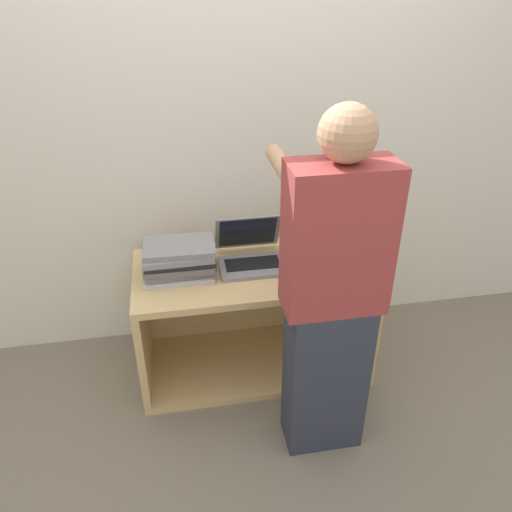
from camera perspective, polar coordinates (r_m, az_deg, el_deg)
The scene contains 7 objects.
ground_plane at distance 2.68m, azimuth 0.81°, elevation -16.16°, with size 12.00×12.00×0.00m, color #756B5B.
wall_back at distance 2.64m, azimuth -1.93°, elevation 13.94°, with size 8.00×0.05×2.40m.
cart at distance 2.74m, azimuth -0.57°, elevation -6.26°, with size 1.20×0.59×0.62m.
laptop_open at distance 2.53m, azimuth -0.56°, elevation 0.16°, with size 0.34×0.32×0.23m.
laptop_stack_left at distance 2.44m, azimuth -8.77°, elevation -0.45°, with size 0.35×0.25×0.17m.
laptop_stack_right at distance 2.54m, azimuth 7.81°, elevation 1.25°, with size 0.35×0.24×0.20m.
person at distance 2.03m, azimuth 8.62°, elevation -4.93°, with size 0.40×0.52×1.56m.
Camera 1 is at (-0.36, -1.81, 1.94)m, focal length 35.00 mm.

